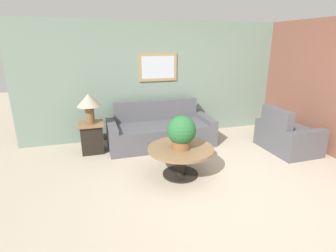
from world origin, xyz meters
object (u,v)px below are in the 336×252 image
at_px(table_lamp, 89,103).
at_px(couch_main, 160,131).
at_px(armchair, 287,137).
at_px(side_table, 92,137).
at_px(potted_plant_on_table, 181,132).
at_px(coffee_table, 181,155).

bearing_deg(table_lamp, couch_main, 0.17).
bearing_deg(armchair, side_table, 73.95).
relative_size(table_lamp, potted_plant_on_table, 1.08).
relative_size(couch_main, potted_plant_on_table, 4.12).
bearing_deg(side_table, table_lamp, -90.00).
xyz_separation_m(coffee_table, potted_plant_on_table, (-0.00, -0.02, 0.42)).
height_order(side_table, table_lamp, table_lamp).
bearing_deg(armchair, coffee_table, 98.36).
height_order(coffee_table, potted_plant_on_table, potted_plant_on_table).
xyz_separation_m(side_table, table_lamp, (0.00, -0.00, 0.71)).
distance_m(coffee_table, table_lamp, 2.11).
distance_m(coffee_table, potted_plant_on_table, 0.42).
bearing_deg(table_lamp, side_table, 90.00).
bearing_deg(potted_plant_on_table, table_lamp, 133.31).
xyz_separation_m(armchair, coffee_table, (-2.44, -0.38, 0.06)).
distance_m(armchair, coffee_table, 2.47).
bearing_deg(coffee_table, couch_main, 88.19).
bearing_deg(coffee_table, armchair, 8.82).
height_order(armchair, potted_plant_on_table, potted_plant_on_table).
height_order(couch_main, potted_plant_on_table, potted_plant_on_table).
relative_size(coffee_table, potted_plant_on_table, 2.00).
bearing_deg(couch_main, side_table, -179.83).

